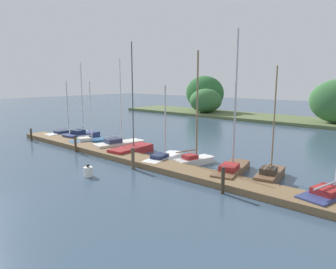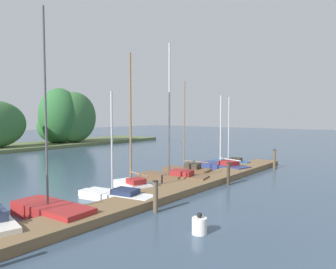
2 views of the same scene
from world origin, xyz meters
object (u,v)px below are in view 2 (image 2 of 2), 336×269
(sailboat_8, at_px, (186,170))
(mooring_piling_2, at_px, (156,196))
(sailboat_6, at_px, (132,181))
(channel_buoy_0, at_px, (199,225))
(sailboat_10, at_px, (230,162))
(mooring_piling_4, at_px, (274,159))
(sailboat_5, at_px, (115,195))
(sailboat_9, at_px, (222,165))
(mooring_piling_3, at_px, (228,174))
(sailboat_7, at_px, (172,175))
(sailboat_4, at_px, (50,209))

(sailboat_8, height_order, mooring_piling_2, sailboat_8)
(sailboat_6, xyz_separation_m, channel_buoy_0, (-2.93, -6.18, -0.17))
(sailboat_10, distance_m, mooring_piling_4, 3.32)
(sailboat_5, distance_m, mooring_piling_4, 13.45)
(channel_buoy_0, bearing_deg, sailboat_5, 79.43)
(sailboat_9, height_order, mooring_piling_2, sailboat_9)
(sailboat_10, bearing_deg, sailboat_5, 85.83)
(sailboat_9, distance_m, mooring_piling_3, 5.01)
(sailboat_6, bearing_deg, sailboat_8, -74.73)
(mooring_piling_3, bearing_deg, sailboat_7, 112.41)
(mooring_piling_4, xyz_separation_m, channel_buoy_0, (-14.18, -2.71, -0.42))
(sailboat_8, bearing_deg, sailboat_7, 92.63)
(sailboat_10, height_order, mooring_piling_2, sailboat_10)
(sailboat_7, relative_size, channel_buoy_0, 11.29)
(sailboat_4, distance_m, sailboat_5, 3.26)
(mooring_piling_2, bearing_deg, sailboat_10, 14.43)
(sailboat_4, bearing_deg, sailboat_5, -96.69)
(sailboat_10, relative_size, mooring_piling_3, 4.10)
(sailboat_7, relative_size, sailboat_9, 1.52)
(sailboat_6, height_order, mooring_piling_2, sailboat_6)
(mooring_piling_2, xyz_separation_m, mooring_piling_3, (6.34, 0.07, -0.00))
(channel_buoy_0, bearing_deg, sailboat_10, 23.87)
(sailboat_9, xyz_separation_m, mooring_piling_3, (-4.19, -2.73, 0.34))
(sailboat_5, distance_m, sailboat_8, 7.07)
(sailboat_4, distance_m, mooring_piling_4, 16.67)
(sailboat_8, bearing_deg, mooring_piling_2, 106.46)
(sailboat_4, xyz_separation_m, mooring_piling_2, (3.09, -2.75, 0.32))
(sailboat_8, height_order, channel_buoy_0, sailboat_8)
(sailboat_10, distance_m, mooring_piling_2, 12.89)
(sailboat_6, xyz_separation_m, mooring_piling_3, (4.23, -3.43, 0.20))
(sailboat_6, bearing_deg, mooring_piling_3, -114.96)
(mooring_piling_2, bearing_deg, sailboat_5, 86.36)
(sailboat_7, relative_size, sailboat_8, 1.33)
(mooring_piling_3, bearing_deg, sailboat_5, 157.47)
(sailboat_4, bearing_deg, sailboat_9, -94.38)
(mooring_piling_4, height_order, channel_buoy_0, mooring_piling_4)
(sailboat_6, distance_m, mooring_piling_4, 11.78)
(sailboat_4, relative_size, sailboat_9, 1.50)
(sailboat_7, distance_m, mooring_piling_2, 5.97)
(sailboat_5, xyz_separation_m, channel_buoy_0, (-0.99, -5.31, 0.01))
(mooring_piling_3, bearing_deg, sailboat_9, 33.10)
(mooring_piling_3, bearing_deg, channel_buoy_0, -159.00)
(sailboat_4, bearing_deg, sailboat_6, -86.40)
(sailboat_5, xyz_separation_m, mooring_piling_4, (13.19, -2.60, 0.44))
(sailboat_4, height_order, sailboat_6, sailboat_4)
(sailboat_6, bearing_deg, mooring_piling_2, 163.01)
(sailboat_7, xyz_separation_m, mooring_piling_2, (-5.08, -3.13, 0.27))
(sailboat_5, relative_size, sailboat_9, 0.94)
(sailboat_5, relative_size, sailboat_7, 0.62)
(sailboat_5, bearing_deg, channel_buoy_0, 157.90)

